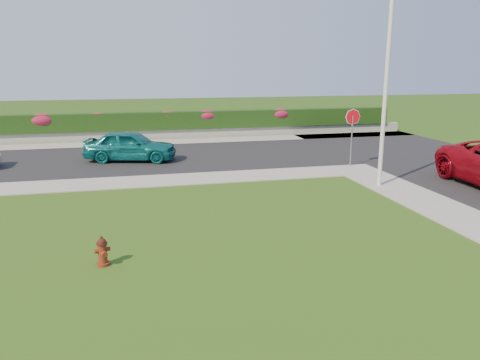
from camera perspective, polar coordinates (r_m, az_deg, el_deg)
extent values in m
plane|color=black|center=(11.00, 2.36, -10.55)|extent=(120.00, 120.00, 0.00)
cube|color=black|center=(24.18, -18.48, 2.25)|extent=(26.00, 8.00, 0.04)
cube|color=gray|center=(19.46, -22.59, -0.75)|extent=(24.00, 2.00, 0.04)
cube|color=gray|center=(21.52, 13.91, 1.21)|extent=(2.00, 2.00, 0.04)
cube|color=gray|center=(29.05, -9.79, 4.57)|extent=(34.00, 2.00, 0.04)
cube|color=gray|center=(30.49, -10.00, 5.52)|extent=(34.00, 0.40, 0.60)
cube|color=black|center=(30.49, -10.08, 7.12)|extent=(32.00, 0.90, 1.10)
cylinder|color=#4D0E0C|center=(11.52, -16.34, -9.77)|extent=(0.31, 0.31, 0.07)
cylinder|color=#4D0E0C|center=(11.42, -16.43, -8.53)|extent=(0.21, 0.21, 0.47)
cylinder|color=black|center=(11.34, -16.51, -7.44)|extent=(0.25, 0.25, 0.04)
sphere|color=black|center=(11.33, -16.51, -7.31)|extent=(0.21, 0.21, 0.21)
cylinder|color=black|center=(11.29, -16.55, -6.76)|extent=(0.06, 0.06, 0.06)
cylinder|color=#4D0E0C|center=(11.36, -17.10, -8.31)|extent=(0.12, 0.12, 0.10)
cylinder|color=#4D0E0C|center=(11.43, -15.81, -8.08)|extent=(0.12, 0.12, 0.10)
cylinder|color=#4D0E0C|center=(11.30, -16.21, -8.67)|extent=(0.16, 0.15, 0.13)
imported|color=#0D6063|center=(23.33, -13.20, 4.10)|extent=(4.66, 2.79, 1.49)
cylinder|color=silver|center=(18.40, 17.28, 9.62)|extent=(0.16, 0.16, 6.81)
cylinder|color=slate|center=(22.00, 13.43, 4.58)|extent=(0.06, 0.06, 2.36)
cylinder|color=#B50C17|center=(21.86, 13.59, 7.49)|extent=(0.69, 0.05, 0.69)
cylinder|color=white|center=(21.86, 13.59, 7.49)|extent=(0.73, 0.03, 0.73)
ellipsoid|color=#AC1D33|center=(30.73, -22.93, 6.76)|extent=(1.57, 1.01, 0.79)
ellipsoid|color=#AC1D33|center=(30.36, -16.99, 7.38)|extent=(1.01, 0.65, 0.51)
ellipsoid|color=#AC1D33|center=(30.40, -8.88, 7.78)|extent=(1.10, 0.71, 0.55)
ellipsoid|color=#AC1D33|center=(30.71, -4.07, 7.86)|extent=(1.38, 0.89, 0.69)
ellipsoid|color=#AC1D33|center=(31.90, 4.88, 8.03)|extent=(1.46, 0.94, 0.73)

